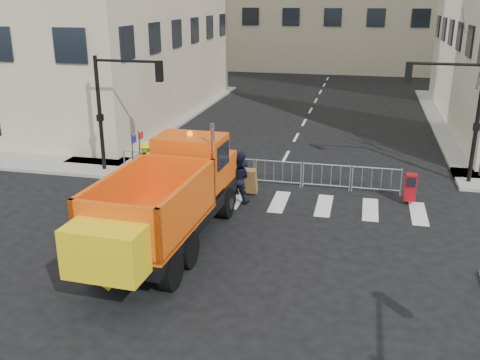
% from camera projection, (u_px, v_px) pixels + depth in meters
% --- Properties ---
extents(ground, '(120.00, 120.00, 0.00)m').
position_uv_depth(ground, '(229.00, 262.00, 16.72)').
color(ground, black).
rests_on(ground, ground).
extents(sidewalk_back, '(64.00, 5.00, 0.15)m').
position_uv_depth(sidewalk_back, '(275.00, 176.00, 24.51)').
color(sidewalk_back, gray).
rests_on(sidewalk_back, ground).
extents(traffic_light_left, '(0.18, 0.18, 5.40)m').
position_uv_depth(traffic_light_left, '(100.00, 116.00, 24.46)').
color(traffic_light_left, black).
rests_on(traffic_light_left, ground).
extents(traffic_light_right, '(0.18, 0.18, 5.40)m').
position_uv_depth(traffic_light_right, '(477.00, 125.00, 22.74)').
color(traffic_light_right, black).
rests_on(traffic_light_right, ground).
extents(crowd_barriers, '(12.60, 0.60, 1.10)m').
position_uv_depth(crowd_barriers, '(255.00, 171.00, 23.69)').
color(crowd_barriers, '#9EA0A5').
rests_on(crowd_barriers, ground).
extents(plow_truck, '(3.34, 10.24, 3.94)m').
position_uv_depth(plow_truck, '(167.00, 198.00, 17.18)').
color(plow_truck, black).
rests_on(plow_truck, ground).
extents(cop_a, '(0.72, 0.51, 1.89)m').
position_uv_depth(cop_a, '(242.00, 173.00, 22.10)').
color(cop_a, black).
rests_on(cop_a, ground).
extents(cop_b, '(1.00, 0.80, 2.00)m').
position_uv_depth(cop_b, '(238.00, 179.00, 21.27)').
color(cop_b, black).
rests_on(cop_b, ground).
extents(cop_c, '(1.07, 1.01, 1.77)m').
position_uv_depth(cop_c, '(204.00, 171.00, 22.61)').
color(cop_c, black).
rests_on(cop_c, ground).
extents(worker, '(1.18, 0.88, 1.63)m').
position_uv_depth(worker, '(145.00, 160.00, 23.86)').
color(worker, '#C7CB17').
rests_on(worker, sidewalk_back).
extents(newspaper_box, '(0.46, 0.41, 1.10)m').
position_uv_depth(newspaper_box, '(410.00, 187.00, 21.22)').
color(newspaper_box, maroon).
rests_on(newspaper_box, sidewalk_back).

